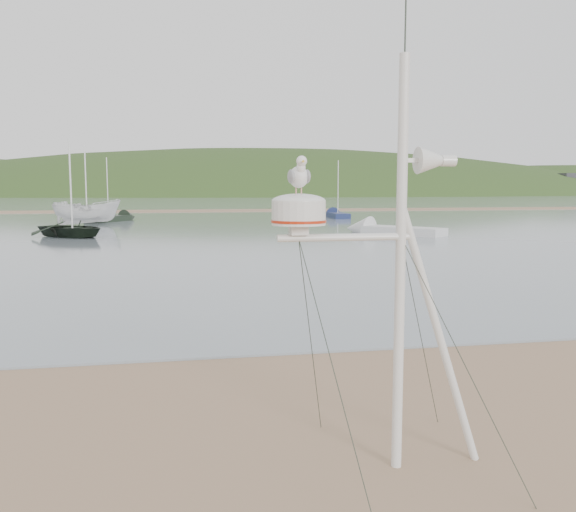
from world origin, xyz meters
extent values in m
plane|color=#88694E|center=(0.00, 0.00, 0.00)|extent=(560.00, 560.00, 0.00)
cube|color=slate|center=(0.00, 132.00, 0.02)|extent=(560.00, 256.00, 0.04)
cube|color=#88694E|center=(0.00, 70.00, 0.07)|extent=(560.00, 7.00, 0.07)
ellipsoid|color=#253C18|center=(40.00, 235.00, -22.00)|extent=(400.00, 180.00, 80.00)
cube|color=beige|center=(-36.00, 196.00, 4.00)|extent=(8.40, 6.30, 8.00)
cube|color=beige|center=(-10.00, 196.00, 4.00)|extent=(8.40, 6.30, 8.00)
cube|color=beige|center=(16.00, 196.00, 4.00)|extent=(8.40, 6.30, 8.00)
cube|color=beige|center=(42.00, 196.00, 4.00)|extent=(8.40, 6.30, 8.00)
cube|color=beige|center=(68.00, 196.00, 4.00)|extent=(8.40, 6.30, 8.00)
cube|color=beige|center=(94.00, 196.00, 4.00)|extent=(8.40, 6.30, 8.00)
cube|color=beige|center=(120.00, 196.00, 4.00)|extent=(8.40, 6.30, 8.00)
cube|color=beige|center=(146.00, 196.00, 4.00)|extent=(8.40, 6.30, 8.00)
cylinder|color=silver|center=(3.30, -0.53, 2.18)|extent=(0.11, 0.11, 4.37)
cylinder|color=silver|center=(3.77, -0.53, 1.42)|extent=(1.01, 0.09, 2.87)
cylinder|color=silver|center=(2.70, -0.53, 2.51)|extent=(1.42, 0.08, 0.08)
cylinder|color=#2D382D|center=(3.30, -0.53, 4.81)|extent=(0.02, 0.02, 0.98)
cube|color=silver|center=(2.21, -0.53, 2.59)|extent=(0.17, 0.17, 0.10)
cylinder|color=silver|center=(2.21, -0.53, 2.76)|extent=(0.55, 0.55, 0.24)
cylinder|color=#B8260D|center=(2.21, -0.53, 2.68)|extent=(0.56, 0.56, 0.03)
ellipsoid|color=silver|center=(2.21, -0.53, 2.88)|extent=(0.55, 0.55, 0.15)
cone|color=silver|center=(3.61, -0.53, 3.30)|extent=(0.28, 0.28, 0.28)
cylinder|color=silver|center=(3.81, -0.53, 3.30)|extent=(0.15, 0.12, 0.12)
cube|color=silver|center=(3.41, -0.53, 3.30)|extent=(0.22, 0.04, 0.04)
cylinder|color=tan|center=(2.19, -0.53, 3.00)|extent=(0.01, 0.01, 0.08)
cylinder|color=tan|center=(2.24, -0.53, 3.00)|extent=(0.01, 0.01, 0.08)
ellipsoid|color=white|center=(2.21, -0.53, 3.12)|extent=(0.19, 0.29, 0.22)
ellipsoid|color=gray|center=(2.13, -0.54, 3.13)|extent=(0.06, 0.24, 0.14)
ellipsoid|color=gray|center=(2.29, -0.54, 3.13)|extent=(0.06, 0.24, 0.14)
cone|color=white|center=(2.21, -0.38, 3.10)|extent=(0.10, 0.09, 0.10)
ellipsoid|color=white|center=(2.21, -0.64, 3.22)|extent=(0.09, 0.09, 0.13)
sphere|color=white|center=(2.21, -0.67, 3.28)|extent=(0.10, 0.10, 0.10)
cone|color=gold|center=(2.21, -0.72, 3.27)|extent=(0.02, 0.05, 0.02)
imported|color=black|center=(-4.90, 31.47, 2.43)|extent=(3.02, 3.19, 4.78)
imported|color=silver|center=(-5.65, 43.82, 2.63)|extent=(2.07, 2.02, 5.19)
cube|color=#151F49|center=(16.64, 50.12, 0.29)|extent=(1.63, 4.59, 0.50)
cone|color=#151F49|center=(16.76, 53.02, 0.29)|extent=(1.51, 1.64, 1.45)
cylinder|color=silver|center=(16.64, 50.12, 3.03)|extent=(0.08, 0.08, 4.99)
cube|color=black|center=(-4.41, 47.73, 0.29)|extent=(3.72, 4.55, 0.50)
cone|color=black|center=(-2.79, 50.13, 0.29)|extent=(2.08, 2.12, 1.44)
cylinder|color=silver|center=(-4.41, 47.73, 3.02)|extent=(0.08, 0.08, 4.96)
cube|color=silver|center=(15.13, 29.39, 0.29)|extent=(4.61, 5.17, 0.50)
cone|color=silver|center=(13.03, 32.02, 0.29)|extent=(2.47, 2.49, 1.69)
cylinder|color=silver|center=(15.13, 29.39, 3.44)|extent=(0.08, 0.08, 5.79)
camera|label=1|loc=(0.96, -6.53, 3.03)|focal=38.00mm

